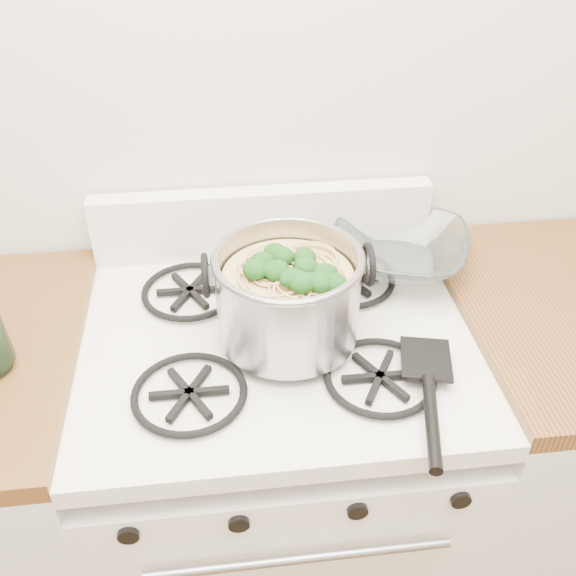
% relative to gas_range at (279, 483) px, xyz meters
% --- Properties ---
extents(gas_range, '(0.76, 0.66, 0.92)m').
position_rel_gas_range_xyz_m(gas_range, '(0.00, 0.00, 0.00)').
color(gas_range, white).
rests_on(gas_range, ground).
extents(counter_left, '(0.25, 0.65, 0.92)m').
position_rel_gas_range_xyz_m(counter_left, '(-0.51, 0.00, 0.02)').
color(counter_left, silver).
rests_on(counter_left, ground).
extents(stock_pot, '(0.31, 0.28, 0.19)m').
position_rel_gas_range_xyz_m(stock_pot, '(0.02, -0.02, 0.57)').
color(stock_pot, '#9899A1').
rests_on(stock_pot, gas_range).
extents(spatula, '(0.35, 0.37, 0.02)m').
position_rel_gas_range_xyz_m(spatula, '(0.26, -0.13, 0.50)').
color(spatula, black).
rests_on(spatula, gas_range).
extents(glass_bowl, '(0.15, 0.15, 0.03)m').
position_rel_gas_range_xyz_m(glass_bowl, '(0.29, 0.19, 0.50)').
color(glass_bowl, white).
rests_on(glass_bowl, gas_range).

